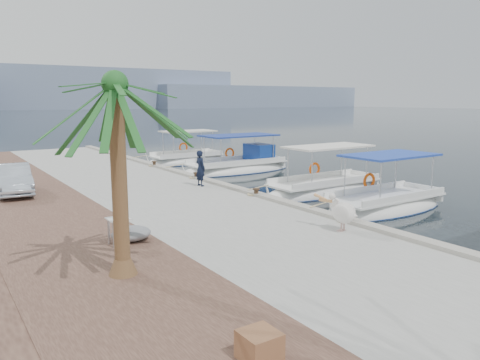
{
  "coord_description": "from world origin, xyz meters",
  "views": [
    {
      "loc": [
        -11.11,
        -13.33,
        4.34
      ],
      "look_at": [
        -1.0,
        1.7,
        1.2
      ],
      "focal_mm": 35.0,
      "sensor_mm": 36.0,
      "label": 1
    }
  ],
  "objects_px": {
    "fishing_caique_b": "(385,207)",
    "fishing_caique_e": "(187,162)",
    "fishing_caique_d": "(238,168)",
    "fisherman": "(200,168)",
    "fishing_caique_c": "(324,191)",
    "date_palm": "(115,86)",
    "pelican": "(342,212)",
    "parked_car": "(14,179)"
  },
  "relations": [
    {
      "from": "fishing_caique_d",
      "to": "date_palm",
      "type": "height_order",
      "value": "date_palm"
    },
    {
      "from": "fishing_caique_c",
      "to": "fishing_caique_d",
      "type": "bearing_deg",
      "value": 87.18
    },
    {
      "from": "fishing_caique_b",
      "to": "fisherman",
      "type": "relative_size",
      "value": 3.88
    },
    {
      "from": "fishing_caique_c",
      "to": "date_palm",
      "type": "xyz_separation_m",
      "value": [
        -11.81,
        -5.86,
        4.49
      ]
    },
    {
      "from": "fishing_caique_e",
      "to": "date_palm",
      "type": "height_order",
      "value": "date_palm"
    },
    {
      "from": "date_palm",
      "to": "fishing_caique_b",
      "type": "bearing_deg",
      "value": 10.35
    },
    {
      "from": "fishing_caique_e",
      "to": "fisherman",
      "type": "xyz_separation_m",
      "value": [
        -4.63,
        -10.28,
        1.17
      ]
    },
    {
      "from": "pelican",
      "to": "fisherman",
      "type": "height_order",
      "value": "fisherman"
    },
    {
      "from": "fishing_caique_b",
      "to": "date_palm",
      "type": "height_order",
      "value": "date_palm"
    },
    {
      "from": "fishing_caique_d",
      "to": "fishing_caique_e",
      "type": "relative_size",
      "value": 1.26
    },
    {
      "from": "fishing_caique_d",
      "to": "parked_car",
      "type": "height_order",
      "value": "fishing_caique_d"
    },
    {
      "from": "fishing_caique_e",
      "to": "date_palm",
      "type": "distance_m",
      "value": 22.33
    },
    {
      "from": "pelican",
      "to": "date_palm",
      "type": "height_order",
      "value": "date_palm"
    },
    {
      "from": "fishing_caique_d",
      "to": "fishing_caique_e",
      "type": "xyz_separation_m",
      "value": [
        -0.88,
        5.02,
        -0.06
      ]
    },
    {
      "from": "fishing_caique_c",
      "to": "pelican",
      "type": "bearing_deg",
      "value": -130.53
    },
    {
      "from": "fishing_caique_c",
      "to": "fishing_caique_e",
      "type": "xyz_separation_m",
      "value": [
        -0.5,
        12.87,
        0.0
      ]
    },
    {
      "from": "fishing_caique_e",
      "to": "pelican",
      "type": "distance_m",
      "value": 19.54
    },
    {
      "from": "pelican",
      "to": "parked_car",
      "type": "relative_size",
      "value": 0.38
    },
    {
      "from": "fishing_caique_e",
      "to": "pelican",
      "type": "bearing_deg",
      "value": -103.94
    },
    {
      "from": "fishing_caique_b",
      "to": "fishing_caique_c",
      "type": "height_order",
      "value": "same"
    },
    {
      "from": "fishing_caique_b",
      "to": "fisherman",
      "type": "bearing_deg",
      "value": 126.82
    },
    {
      "from": "pelican",
      "to": "date_palm",
      "type": "relative_size",
      "value": 0.28
    },
    {
      "from": "fishing_caique_d",
      "to": "fishing_caique_e",
      "type": "bearing_deg",
      "value": 99.98
    },
    {
      "from": "fishing_caique_c",
      "to": "pelican",
      "type": "relative_size",
      "value": 4.94
    },
    {
      "from": "fishing_caique_e",
      "to": "parked_car",
      "type": "distance_m",
      "value": 14.08
    },
    {
      "from": "fishing_caique_e",
      "to": "fisherman",
      "type": "height_order",
      "value": "fishing_caique_e"
    },
    {
      "from": "fishing_caique_e",
      "to": "parked_car",
      "type": "bearing_deg",
      "value": -147.53
    },
    {
      "from": "fishing_caique_e",
      "to": "parked_car",
      "type": "xyz_separation_m",
      "value": [
        -11.85,
        -7.54,
        0.98
      ]
    },
    {
      "from": "pelican",
      "to": "parked_car",
      "type": "bearing_deg",
      "value": 122.09
    },
    {
      "from": "fishing_caique_b",
      "to": "fisherman",
      "type": "xyz_separation_m",
      "value": [
        -4.76,
        6.35,
        1.17
      ]
    },
    {
      "from": "fishing_caique_b",
      "to": "fishing_caique_d",
      "type": "relative_size",
      "value": 0.83
    },
    {
      "from": "fishing_caique_b",
      "to": "fishing_caique_e",
      "type": "height_order",
      "value": "same"
    },
    {
      "from": "fishing_caique_c",
      "to": "fisherman",
      "type": "bearing_deg",
      "value": 153.24
    },
    {
      "from": "fishing_caique_d",
      "to": "fishing_caique_e",
      "type": "height_order",
      "value": "same"
    },
    {
      "from": "fishing_caique_c",
      "to": "date_palm",
      "type": "bearing_deg",
      "value": -153.63
    },
    {
      "from": "fishing_caique_c",
      "to": "fishing_caique_e",
      "type": "relative_size",
      "value": 1.17
    },
    {
      "from": "date_palm",
      "to": "fishing_caique_c",
      "type": "bearing_deg",
      "value": 26.37
    },
    {
      "from": "fishing_caique_b",
      "to": "fisherman",
      "type": "distance_m",
      "value": 8.02
    },
    {
      "from": "fishing_caique_b",
      "to": "date_palm",
      "type": "bearing_deg",
      "value": -169.65
    },
    {
      "from": "fishing_caique_d",
      "to": "fisherman",
      "type": "distance_m",
      "value": 7.7
    },
    {
      "from": "fisherman",
      "to": "date_palm",
      "type": "bearing_deg",
      "value": 136.89
    },
    {
      "from": "fishing_caique_b",
      "to": "parked_car",
      "type": "bearing_deg",
      "value": 142.8
    }
  ]
}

